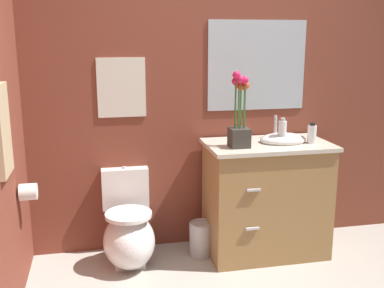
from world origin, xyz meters
name	(u,v)px	position (x,y,z in m)	size (l,w,h in m)	color
wall_back	(241,91)	(0.20, 1.58, 1.25)	(4.59, 0.05, 2.50)	brown
toilet	(129,233)	(-0.75, 1.29, 0.24)	(0.38, 0.59, 0.69)	white
vanity_cabinet	(266,197)	(0.32, 1.26, 0.46)	(0.94, 0.56, 1.07)	#9E7242
flower_vase	(240,120)	(0.06, 1.18, 1.09)	(0.14, 0.14, 0.55)	#38332D
soap_bottle	(282,132)	(0.40, 1.20, 0.98)	(0.06, 0.06, 0.20)	white
lotion_bottle	(312,134)	(0.63, 1.19, 0.96)	(0.07, 0.07, 0.16)	white
trash_bin	(201,239)	(-0.19, 1.30, 0.14)	(0.18, 0.18, 0.27)	#B7B7BC
wall_poster	(121,88)	(-0.75, 1.55, 1.30)	(0.36, 0.01, 0.45)	silver
wall_mirror	(257,66)	(0.32, 1.55, 1.45)	(0.80, 0.01, 0.70)	#B2BCC6
hanging_towel	(3,130)	(-1.46, 0.76, 1.16)	(0.03, 0.28, 0.52)	tan
toilet_paper_roll	(28,192)	(-1.41, 1.09, 0.68)	(0.11, 0.11, 0.11)	white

